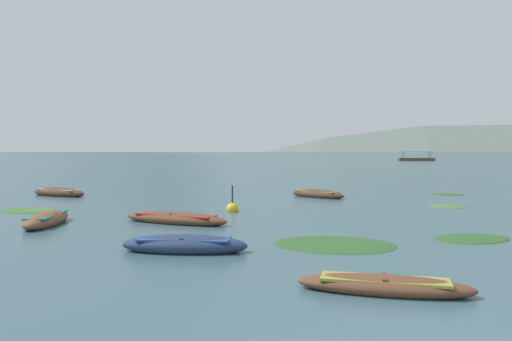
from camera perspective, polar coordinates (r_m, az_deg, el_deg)
name	(u,v)px	position (r m, az deg, el deg)	size (l,w,h in m)	color
ground_plane	(219,152)	(1505.88, -4.28, 2.15)	(6000.00, 6000.00, 0.00)	#385660
mountain_2	(165,91)	(1954.39, -10.39, 8.94)	(1488.28, 1488.28, 462.67)	#4C5B56
mountain_3	(371,75)	(2018.46, 12.96, 10.56)	(2086.60, 2086.60, 592.39)	slate
rowboat_1	(384,286)	(9.28, 14.44, -12.59)	(3.18, 1.75, 0.38)	brown
rowboat_2	(175,219)	(17.51, -9.18, -5.45)	(4.00, 2.83, 0.48)	brown
rowboat_3	(317,194)	(26.96, 7.03, -2.70)	(2.89, 3.15, 0.54)	#4C3323
rowboat_4	(47,219)	(18.33, -22.78, -5.18)	(1.00, 3.35, 0.55)	brown
rowboat_6	(59,193)	(29.66, -21.58, -2.36)	(3.72, 2.86, 0.59)	#4C3323
rowboat_7	(185,245)	(12.60, -8.16, -8.39)	(3.28, 1.56, 0.53)	navy
ferry_0	(416,159)	(130.68, 17.82, 1.25)	(8.93, 4.85, 2.54)	brown
mooring_buoy	(232,209)	(20.54, -2.72, -4.38)	(0.51, 0.51, 1.22)	yellow
weed_patch_0	(448,207)	(23.92, 21.04, -3.87)	(1.57, 1.59, 0.14)	#477033
weed_patch_1	(334,245)	(13.55, 8.89, -8.35)	(3.26, 2.64, 0.14)	#2D5628
weed_patch_2	(26,211)	(22.94, -24.72, -4.18)	(2.11, 2.21, 0.14)	#38662D
weed_patch_3	(447,195)	(30.42, 20.91, -2.59)	(1.55, 1.83, 0.14)	#2D5628
weed_patch_4	(472,239)	(15.51, 23.39, -7.17)	(2.34, 1.62, 0.14)	#2D5628
weed_patch_6	(30,211)	(22.86, -24.40, -4.20)	(1.93, 1.92, 0.14)	#477033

